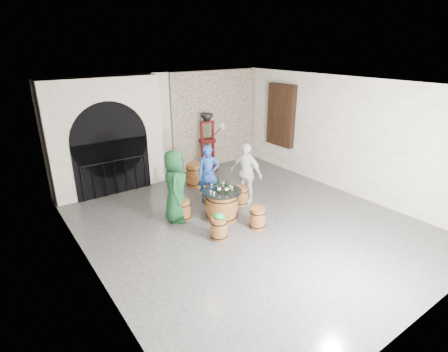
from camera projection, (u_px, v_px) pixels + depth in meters
ground at (245, 222)px, 8.35m from camera, size 8.00×8.00×0.00m
wall_back at (165, 126)px, 10.81m from camera, size 8.00×0.00×8.00m
wall_front at (433, 233)px, 4.74m from camera, size 8.00×0.00×8.00m
wall_left at (86, 196)px, 5.87m from camera, size 0.00×8.00×8.00m
wall_right at (345, 136)px, 9.69m from camera, size 0.00×8.00×8.00m
ceiling at (249, 85)px, 7.20m from camera, size 8.00×8.00×0.00m
stone_facing_panel at (214, 119)px, 11.74m from camera, size 3.20×0.12×3.18m
arched_opening at (107, 138)px, 9.58m from camera, size 3.10×0.60×3.19m
shuttered_window at (281, 115)px, 11.37m from camera, size 0.23×1.10×2.00m
barrel_table at (222, 205)px, 8.39m from camera, size 0.95×0.95×0.73m
barrel_stool_left at (183, 210)px, 8.40m from camera, size 0.38×0.38×0.51m
barrel_stool_far at (210, 195)px, 9.25m from camera, size 0.38×0.38×0.51m
barrel_stool_right at (241, 196)px, 9.17m from camera, size 0.38×0.38×0.51m
barrel_stool_near_right at (257, 218)px, 8.01m from camera, size 0.38×0.38×0.51m
barrel_stool_near_left at (219, 229)px, 7.56m from camera, size 0.38×0.38×0.51m
green_cap at (219, 216)px, 7.45m from camera, size 0.25×0.21×0.11m
person_green at (175, 186)px, 8.17m from camera, size 0.93×1.02×1.75m
person_blue at (208, 174)px, 9.18m from camera, size 0.68×0.62×1.55m
person_white at (246, 173)px, 9.14m from camera, size 0.67×1.03×1.63m
wine_bottle_left at (219, 187)px, 8.13m from camera, size 0.08×0.08×0.32m
wine_bottle_center at (226, 187)px, 8.13m from camera, size 0.08×0.08×0.32m
wine_bottle_right at (219, 185)px, 8.29m from camera, size 0.08×0.08×0.32m
tasting_glass_a at (214, 194)px, 7.98m from camera, size 0.05×0.05×0.10m
tasting_glass_b at (230, 187)px, 8.37m from camera, size 0.05×0.05×0.10m
tasting_glass_c at (212, 186)px, 8.45m from camera, size 0.05×0.05×0.10m
tasting_glass_d at (223, 184)px, 8.53m from camera, size 0.05×0.05×0.10m
tasting_glass_e at (232, 188)px, 8.31m from camera, size 0.05×0.05×0.10m
tasting_glass_f at (211, 192)px, 8.06m from camera, size 0.05×0.05×0.10m
side_barrel at (195, 175)px, 10.35m from camera, size 0.52×0.52×0.70m
corking_press at (207, 138)px, 11.33m from camera, size 0.80×0.48×1.91m
control_box at (222, 126)px, 11.91m from camera, size 0.18×0.10×0.22m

